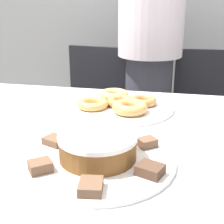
{
  "coord_description": "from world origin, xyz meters",
  "views": [
    {
      "loc": [
        0.11,
        -0.9,
        1.15
      ],
      "look_at": [
        -0.08,
        0.01,
        0.82
      ],
      "focal_mm": 50.0,
      "sensor_mm": 36.0,
      "label": 1
    }
  ],
  "objects": [
    {
      "name": "donut_3",
      "position": [
        -0.19,
        0.18,
        0.78
      ],
      "size": [
        0.12,
        0.12,
        0.03
      ],
      "color": "tan",
      "rests_on": "plate_donuts"
    },
    {
      "name": "lamington_2",
      "position": [
        -0.21,
        -0.15,
        0.78
      ],
      "size": [
        0.07,
        0.07,
        0.02
      ],
      "rotation": [
        0.0,
        0.0,
        2.76
      ],
      "color": "brown",
      "rests_on": "plate_cake"
    },
    {
      "name": "table",
      "position": [
        0.0,
        0.0,
        0.68
      ],
      "size": [
        1.88,
        0.95,
        0.76
      ],
      "color": "silver",
      "rests_on": "ground_plane"
    },
    {
      "name": "frosted_cake",
      "position": [
        -0.07,
        -0.2,
        0.8
      ],
      "size": [
        0.2,
        0.2,
        0.07
      ],
      "color": "brown",
      "rests_on": "plate_cake"
    },
    {
      "name": "plate_donuts",
      "position": [
        -0.09,
        0.22,
        0.76
      ],
      "size": [
        0.4,
        0.4,
        0.01
      ],
      "color": "white",
      "rests_on": "table"
    },
    {
      "name": "lamington_0",
      "position": [
        0.04,
        -0.11,
        0.78
      ],
      "size": [
        0.06,
        0.06,
        0.02
      ],
      "rotation": [
        0.0,
        0.0,
        0.67
      ],
      "color": "brown",
      "rests_on": "plate_cake"
    },
    {
      "name": "donut_4",
      "position": [
        -0.04,
        0.16,
        0.78
      ],
      "size": [
        0.13,
        0.13,
        0.04
      ],
      "color": "tan",
      "rests_on": "plate_donuts"
    },
    {
      "name": "office_chair_right",
      "position": [
        0.31,
        0.89,
        0.41
      ],
      "size": [
        0.47,
        0.47,
        0.87
      ],
      "rotation": [
        0.0,
        0.0,
        0.07
      ],
      "color": "black",
      "rests_on": "ground_plane"
    },
    {
      "name": "lamington_3",
      "position": [
        -0.19,
        -0.3,
        0.78
      ],
      "size": [
        0.07,
        0.07,
        0.03
      ],
      "rotation": [
        0.0,
        0.0,
        3.81
      ],
      "color": "brown",
      "rests_on": "plate_cake"
    },
    {
      "name": "lamington_1",
      "position": [
        -0.09,
        -0.06,
        0.78
      ],
      "size": [
        0.05,
        0.06,
        0.03
      ],
      "rotation": [
        0.0,
        0.0,
        1.72
      ],
      "color": "brown",
      "rests_on": "plate_cake"
    },
    {
      "name": "plate_cake",
      "position": [
        -0.07,
        -0.2,
        0.76
      ],
      "size": [
        0.4,
        0.4,
        0.01
      ],
      "color": "white",
      "rests_on": "table"
    },
    {
      "name": "lamington_4",
      "position": [
        -0.05,
        -0.35,
        0.78
      ],
      "size": [
        0.06,
        0.07,
        0.02
      ],
      "rotation": [
        0.0,
        0.0,
        4.86
      ],
      "color": "brown",
      "rests_on": "plate_cake"
    },
    {
      "name": "donut_2",
      "position": [
        -0.13,
        0.29,
        0.78
      ],
      "size": [
        0.12,
        0.12,
        0.04
      ],
      "color": "#E5AD66",
      "rests_on": "plate_donuts"
    },
    {
      "name": "person_standing",
      "position": [
        -0.05,
        0.93,
        0.9
      ],
      "size": [
        0.37,
        0.37,
        1.7
      ],
      "color": "#383842",
      "rests_on": "ground_plane"
    },
    {
      "name": "donut_0",
      "position": [
        -0.09,
        0.22,
        0.78
      ],
      "size": [
        0.11,
        0.11,
        0.03
      ],
      "color": "#C68447",
      "rests_on": "plate_donuts"
    },
    {
      "name": "donut_1",
      "position": [
        -0.01,
        0.26,
        0.78
      ],
      "size": [
        0.11,
        0.11,
        0.03
      ],
      "color": "#C68447",
      "rests_on": "plate_donuts"
    },
    {
      "name": "lamington_5",
      "position": [
        0.07,
        -0.26,
        0.78
      ],
      "size": [
        0.07,
        0.07,
        0.02
      ],
      "rotation": [
        0.0,
        0.0,
        5.91
      ],
      "color": "#513828",
      "rests_on": "plate_cake"
    },
    {
      "name": "office_chair_left",
      "position": [
        -0.4,
        0.89,
        0.41
      ],
      "size": [
        0.49,
        0.49,
        0.87
      ],
      "rotation": [
        0.0,
        0.0,
        -0.13
      ],
      "color": "black",
      "rests_on": "ground_plane"
    }
  ]
}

